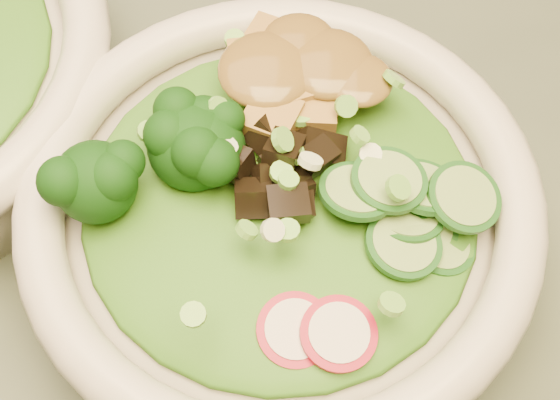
{
  "coord_description": "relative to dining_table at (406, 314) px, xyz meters",
  "views": [
    {
      "loc": [
        -0.08,
        -0.21,
        1.17
      ],
      "look_at": [
        -0.09,
        -0.01,
        0.81
      ],
      "focal_mm": 50.0,
      "sensor_mm": 36.0,
      "label": 1
    }
  ],
  "objects": [
    {
      "name": "dining_table",
      "position": [
        0.0,
        0.0,
        0.0
      ],
      "size": [
        1.2,
        0.8,
        0.75
      ],
      "color": "black",
      "rests_on": "ground"
    },
    {
      "name": "salad_bowl",
      "position": [
        -0.09,
        -0.01,
        0.15
      ],
      "size": [
        0.28,
        0.28,
        0.08
      ],
      "rotation": [
        0.0,
        0.0,
        0.35
      ],
      "color": "silver",
      "rests_on": "dining_table"
    },
    {
      "name": "lettuce_bed",
      "position": [
        -0.09,
        -0.01,
        0.18
      ],
      "size": [
        0.21,
        0.21,
        0.02
      ],
      "primitive_type": "ellipsoid",
      "color": "#2B5B13",
      "rests_on": "salad_bowl"
    },
    {
      "name": "broccoli_florets",
      "position": [
        -0.16,
        -0.01,
        0.19
      ],
      "size": [
        0.1,
        0.1,
        0.05
      ],
      "primitive_type": null,
      "rotation": [
        0.0,
        0.0,
        0.35
      ],
      "color": "black",
      "rests_on": "salad_bowl"
    },
    {
      "name": "radish_slices",
      "position": [
        -0.09,
        -0.08,
        0.18
      ],
      "size": [
        0.12,
        0.08,
        0.02
      ],
      "primitive_type": null,
      "rotation": [
        0.0,
        0.0,
        0.35
      ],
      "color": "maroon",
      "rests_on": "salad_bowl"
    },
    {
      "name": "cucumber_slices",
      "position": [
        -0.02,
        -0.01,
        0.19
      ],
      "size": [
        0.09,
        0.09,
        0.04
      ],
      "primitive_type": null,
      "rotation": [
        0.0,
        0.0,
        0.35
      ],
      "color": "#93B162",
      "rests_on": "salad_bowl"
    },
    {
      "name": "mushroom_heap",
      "position": [
        -0.09,
        0.0,
        0.19
      ],
      "size": [
        0.09,
        0.09,
        0.04
      ],
      "primitive_type": null,
      "rotation": [
        0.0,
        0.0,
        0.35
      ],
      "color": "black",
      "rests_on": "salad_bowl"
    },
    {
      "name": "tofu_cubes",
      "position": [
        -0.09,
        0.06,
        0.19
      ],
      "size": [
        0.11,
        0.09,
        0.04
      ],
      "primitive_type": null,
      "rotation": [
        0.0,
        0.0,
        0.35
      ],
      "color": "olive",
      "rests_on": "salad_bowl"
    },
    {
      "name": "peanut_sauce",
      "position": [
        -0.09,
        0.06,
        0.2
      ],
      "size": [
        0.07,
        0.06,
        0.02
      ],
      "primitive_type": "ellipsoid",
      "color": "brown",
      "rests_on": "tofu_cubes"
    },
    {
      "name": "scallion_garnish",
      "position": [
        -0.09,
        -0.01,
        0.2
      ],
      "size": [
        0.2,
        0.2,
        0.02
      ],
      "primitive_type": null,
      "color": "#71BD43",
      "rests_on": "salad_bowl"
    }
  ]
}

